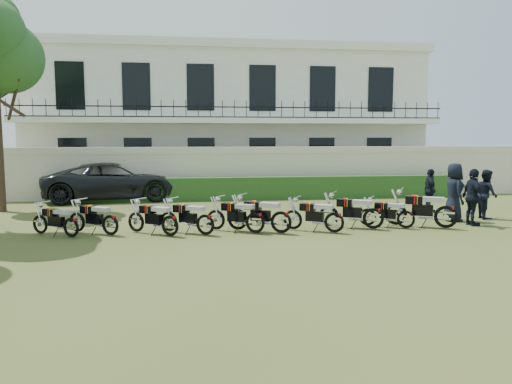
# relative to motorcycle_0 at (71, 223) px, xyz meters

# --- Properties ---
(ground) EXTENTS (100.00, 100.00, 0.00)m
(ground) POSITION_rel_motorcycle_0_xyz_m (5.33, 0.35, -0.43)
(ground) COLOR #3C4A1D
(ground) RESTS_ON ground
(perimeter_wall) EXTENTS (30.00, 0.35, 2.30)m
(perimeter_wall) POSITION_rel_motorcycle_0_xyz_m (5.33, 8.35, 0.74)
(perimeter_wall) COLOR beige
(perimeter_wall) RESTS_ON ground
(hedge) EXTENTS (18.00, 0.60, 1.00)m
(hedge) POSITION_rel_motorcycle_0_xyz_m (6.33, 7.55, 0.07)
(hedge) COLOR #244318
(hedge) RESTS_ON ground
(building) EXTENTS (20.40, 9.60, 7.40)m
(building) POSITION_rel_motorcycle_0_xyz_m (5.33, 14.31, 3.28)
(building) COLOR white
(building) RESTS_ON ground
(motorcycle_0) EXTENTS (1.48, 0.98, 0.93)m
(motorcycle_0) POSITION_rel_motorcycle_0_xyz_m (0.00, 0.00, 0.00)
(motorcycle_0) COLOR black
(motorcycle_0) RESTS_ON ground
(motorcycle_1) EXTENTS (1.56, 1.03, 0.98)m
(motorcycle_1) POSITION_rel_motorcycle_0_xyz_m (1.03, 0.13, 0.02)
(motorcycle_1) COLOR black
(motorcycle_1) RESTS_ON ground
(motorcycle_2) EXTENTS (1.51, 1.16, 0.99)m
(motorcycle_2) POSITION_rel_motorcycle_0_xyz_m (2.69, -0.22, 0.03)
(motorcycle_2) COLOR black
(motorcycle_2) RESTS_ON ground
(motorcycle_3) EXTENTS (1.57, 1.10, 1.00)m
(motorcycle_3) POSITION_rel_motorcycle_0_xyz_m (3.66, -0.20, 0.03)
(motorcycle_3) COLOR black
(motorcycle_3) RESTS_ON ground
(motorcycle_4) EXTENTS (1.64, 1.08, 1.02)m
(motorcycle_4) POSITION_rel_motorcycle_0_xyz_m (5.08, -0.11, 0.04)
(motorcycle_4) COLOR black
(motorcycle_4) RESTS_ON ground
(motorcycle_5) EXTENTS (1.78, 1.07, 1.09)m
(motorcycle_5) POSITION_rel_motorcycle_0_xyz_m (5.81, -0.23, 0.07)
(motorcycle_5) COLOR black
(motorcycle_5) RESTS_ON ground
(motorcycle_6) EXTENTS (1.63, 1.01, 1.00)m
(motorcycle_6) POSITION_rel_motorcycle_0_xyz_m (7.35, -0.34, 0.03)
(motorcycle_6) COLOR black
(motorcycle_6) RESTS_ON ground
(motorcycle_7) EXTENTS (1.79, 1.02, 1.07)m
(motorcycle_7) POSITION_rel_motorcycle_0_xyz_m (8.66, 0.06, 0.07)
(motorcycle_7) COLOR black
(motorcycle_7) RESTS_ON ground
(motorcycle_8) EXTENTS (1.49, 0.93, 0.92)m
(motorcycle_8) POSITION_rel_motorcycle_0_xyz_m (9.68, 0.04, -0.00)
(motorcycle_8) COLOR black
(motorcycle_8) RESTS_ON ground
(motorcycle_9) EXTENTS (1.92, 1.14, 1.16)m
(motorcycle_9) POSITION_rel_motorcycle_0_xyz_m (10.87, -0.13, 0.11)
(motorcycle_9) COLOR black
(motorcycle_9) RESTS_ON ground
(suv) EXTENTS (6.23, 3.51, 1.64)m
(suv) POSITION_rel_motorcycle_0_xyz_m (-0.01, 8.19, 0.39)
(suv) COLOR black
(suv) RESTS_ON ground
(officer_2) EXTENTS (0.44, 1.05, 1.78)m
(officer_2) POSITION_rel_motorcycle_0_xyz_m (11.98, 0.31, 0.46)
(officer_2) COLOR black
(officer_2) RESTS_ON ground
(officer_3) EXTENTS (0.69, 0.99, 1.91)m
(officer_3) POSITION_rel_motorcycle_0_xyz_m (11.83, 1.19, 0.53)
(officer_3) COLOR black
(officer_3) RESTS_ON ground
(officer_4) EXTENTS (0.76, 0.91, 1.67)m
(officer_4) POSITION_rel_motorcycle_0_xyz_m (13.19, 1.51, 0.41)
(officer_4) COLOR black
(officer_4) RESTS_ON ground
(officer_5) EXTENTS (0.51, 0.98, 1.59)m
(officer_5) POSITION_rel_motorcycle_0_xyz_m (11.99, 3.14, 0.37)
(officer_5) COLOR black
(officer_5) RESTS_ON ground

